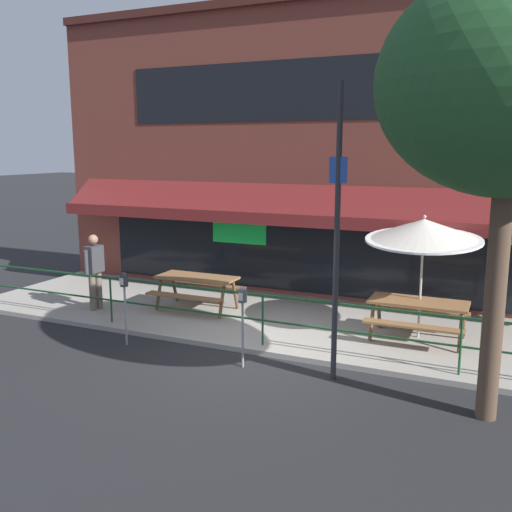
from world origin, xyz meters
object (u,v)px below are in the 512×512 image
patio_umbrella_centre (424,231)px  pedestrian_walking (95,268)px  picnic_table_left (197,283)px  parking_meter_near (124,286)px  parking_meter_far (242,302)px  street_sign_pole (337,233)px  picnic_table_centre (418,309)px

patio_umbrella_centre → pedestrian_walking: bearing=-172.0°
picnic_table_left → patio_umbrella_centre: bearing=0.8°
parking_meter_near → parking_meter_far: size_ratio=1.00×
parking_meter_near → pedestrian_walking: bearing=142.7°
patio_umbrella_centre → pedestrian_walking: size_ratio=1.40×
parking_meter_far → street_sign_pole: 2.00m
picnic_table_centre → pedestrian_walking: bearing=-173.3°
picnic_table_centre → street_sign_pole: size_ratio=0.39×
picnic_table_left → parking_meter_far: 3.41m
patio_umbrella_centre → parking_meter_far: 3.73m
picnic_table_left → parking_meter_far: bearing=-46.8°
parking_meter_far → picnic_table_left: bearing=133.2°
parking_meter_near → parking_meter_far: bearing=-2.3°
picnic_table_centre → street_sign_pole: bearing=-114.0°
parking_meter_far → street_sign_pole: bearing=5.6°
picnic_table_centre → street_sign_pole: (-0.99, -2.21, 1.69)m
picnic_table_centre → parking_meter_far: parking_meter_far is taller
street_sign_pole → picnic_table_centre: bearing=66.0°
pedestrian_walking → street_sign_pole: 6.28m
pedestrian_walking → parking_meter_far: 4.68m
parking_meter_near → street_sign_pole: bearing=0.8°
pedestrian_walking → parking_meter_far: bearing=-19.4°
pedestrian_walking → street_sign_pole: street_sign_pole is taller
patio_umbrella_centre → parking_meter_near: bearing=-154.2°
picnic_table_left → parking_meter_far: parking_meter_far is taller
pedestrian_walking → patio_umbrella_centre: bearing=8.0°
patio_umbrella_centre → pedestrian_walking: patio_umbrella_centre is taller
picnic_table_centre → parking_meter_near: bearing=-155.8°
parking_meter_near → picnic_table_left: bearing=85.5°
picnic_table_left → patio_umbrella_centre: 5.08m
patio_umbrella_centre → parking_meter_near: (-5.04, -2.43, -1.03)m
patio_umbrella_centre → parking_meter_far: patio_umbrella_centre is taller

